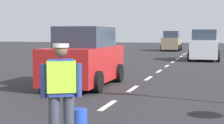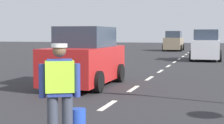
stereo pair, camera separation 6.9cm
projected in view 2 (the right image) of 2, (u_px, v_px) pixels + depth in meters
The scene contains 6 objects.
ground_plane at pixel (175, 62), 24.34m from camera, with size 96.00×96.00×0.00m, color #28282B.
lane_center_line at pixel (181, 58), 28.37m from camera, with size 0.14×46.40×0.01m.
road_worker at pixel (61, 89), 6.18m from camera, with size 0.67×0.57×1.67m.
car_oncoming_third at pixel (174, 42), 39.41m from camera, with size 1.95×3.92×2.05m.
car_outgoing_far at pixel (206, 46), 25.53m from camera, with size 2.01×3.93×2.07m.
car_oncoming_lead at pixel (85, 59), 13.21m from camera, with size 2.02×4.30×2.06m.
Camera 2 is at (2.69, -3.45, 1.84)m, focal length 60.99 mm.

